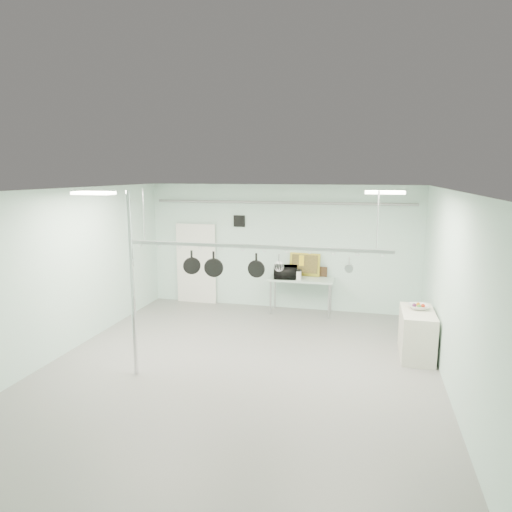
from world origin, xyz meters
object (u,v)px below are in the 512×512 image
(chrome_pole, at_px, (132,285))
(skillet_left, at_px, (192,262))
(fruit_bowl, at_px, (419,307))
(microwave, at_px, (286,272))
(skillet_mid, at_px, (214,264))
(side_cabinet, at_px, (417,334))
(skillet_right, at_px, (256,265))
(coffee_canister, at_px, (298,275))
(prep_table, at_px, (301,281))
(pot_rack, at_px, (254,245))

(chrome_pole, bearing_deg, skillet_left, 51.08)
(skillet_left, bearing_deg, fruit_bowl, -9.06)
(microwave, bearing_deg, skillet_mid, 67.89)
(microwave, height_order, skillet_left, skillet_left)
(side_cabinet, distance_m, microwave, 3.64)
(side_cabinet, distance_m, skillet_right, 3.41)
(coffee_canister, bearing_deg, skillet_mid, -109.47)
(prep_table, height_order, side_cabinet, prep_table)
(chrome_pole, xyz_separation_m, prep_table, (2.30, 4.20, -0.77))
(skillet_mid, bearing_deg, coffee_canister, 60.16)
(side_cabinet, xyz_separation_m, pot_rack, (-2.95, -1.10, 1.78))
(coffee_canister, bearing_deg, microwave, 165.69)
(chrome_pole, relative_size, skillet_mid, 6.75)
(microwave, height_order, fruit_bowl, microwave)
(fruit_bowl, bearing_deg, prep_table, 141.17)
(prep_table, xyz_separation_m, coffee_canister, (-0.05, -0.20, 0.18))
(pot_rack, height_order, coffee_canister, pot_rack)
(prep_table, height_order, skillet_right, skillet_right)
(pot_rack, distance_m, skillet_right, 0.36)
(skillet_right, bearing_deg, fruit_bowl, 24.26)
(skillet_left, bearing_deg, prep_table, 38.82)
(prep_table, xyz_separation_m, fruit_bowl, (2.56, -2.06, 0.11))
(fruit_bowl, height_order, skillet_right, skillet_right)
(chrome_pole, height_order, fruit_bowl, chrome_pole)
(prep_table, relative_size, fruit_bowl, 4.29)
(side_cabinet, height_order, skillet_left, skillet_left)
(side_cabinet, relative_size, skillet_mid, 2.53)
(prep_table, relative_size, microwave, 2.79)
(skillet_right, bearing_deg, chrome_pole, -153.93)
(chrome_pole, xyz_separation_m, fruit_bowl, (4.86, 2.14, -0.65))
(pot_rack, bearing_deg, skillet_right, 0.00)
(coffee_canister, xyz_separation_m, skillet_left, (-1.52, -3.10, 0.85))
(skillet_mid, bearing_deg, fruit_bowl, 8.03)
(prep_table, bearing_deg, coffee_canister, -104.95)
(fruit_bowl, bearing_deg, skillet_left, -163.37)
(microwave, bearing_deg, skillet_left, 60.93)
(coffee_canister, distance_m, skillet_right, 3.23)
(chrome_pole, height_order, coffee_canister, chrome_pole)
(coffee_canister, bearing_deg, pot_rack, -96.39)
(prep_table, height_order, fruit_bowl, fruit_bowl)
(pot_rack, height_order, skillet_mid, pot_rack)
(chrome_pole, bearing_deg, skillet_mid, 38.03)
(chrome_pole, distance_m, microwave, 4.55)
(fruit_bowl, relative_size, skillet_left, 0.85)
(pot_rack, bearing_deg, coffee_canister, 83.61)
(chrome_pole, relative_size, coffee_canister, 14.45)
(skillet_right, bearing_deg, microwave, 91.75)
(side_cabinet, xyz_separation_m, coffee_canister, (-2.60, 2.00, 0.57))
(side_cabinet, xyz_separation_m, fruit_bowl, (0.01, 0.14, 0.50))
(chrome_pole, relative_size, side_cabinet, 2.67)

